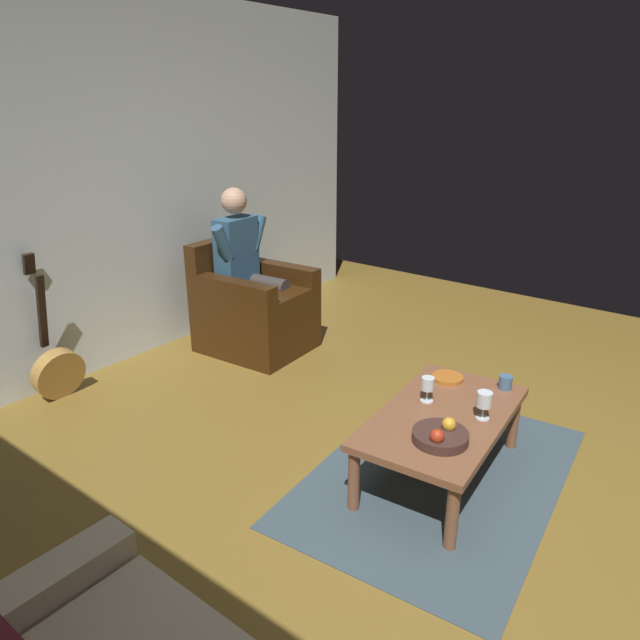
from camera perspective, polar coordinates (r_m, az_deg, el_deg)
ground_plane at (r=3.28m, az=14.44°, el=-16.71°), size 7.04×7.04×0.00m
wall_back at (r=4.63m, az=-20.26°, el=11.98°), size 5.67×0.06×2.70m
rug at (r=3.44m, az=11.34°, el=-14.41°), size 1.89×1.36×0.01m
armchair at (r=4.84m, az=-6.50°, el=0.96°), size 0.75×0.86×0.89m
person_seated at (r=4.75m, az=-6.92°, el=5.25°), size 0.62×0.58×1.31m
coffee_table at (r=3.26m, az=11.75°, el=-9.62°), size 1.15×0.70×0.39m
guitar at (r=4.44m, az=-24.06°, el=-4.24°), size 0.35×0.25×1.01m
wine_glass_near at (r=3.30m, az=10.37°, el=-6.24°), size 0.07×0.07×0.14m
wine_glass_far at (r=3.19m, az=15.58°, el=-7.55°), size 0.08×0.08×0.15m
fruit_bowl at (r=2.98m, az=11.58°, el=-10.88°), size 0.28×0.28×0.11m
decorative_dish at (r=3.60m, az=12.21°, el=-5.47°), size 0.18×0.18×0.02m
candle_jar at (r=3.56m, az=17.48°, el=-5.77°), size 0.08×0.08×0.08m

